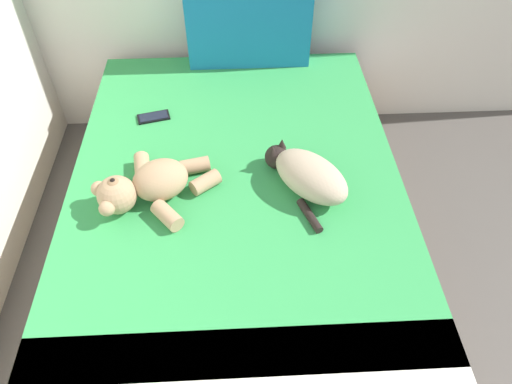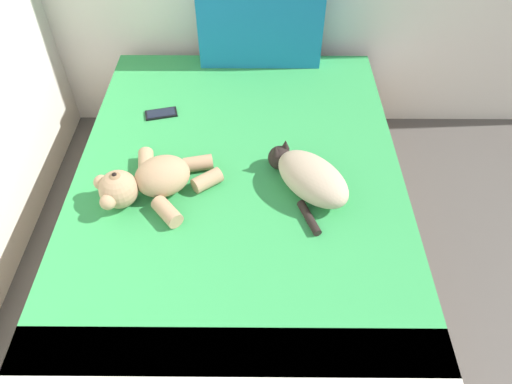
# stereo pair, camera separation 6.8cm
# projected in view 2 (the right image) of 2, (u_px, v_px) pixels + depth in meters

# --- Properties ---
(bed) EXTENTS (1.42, 1.97, 0.51)m
(bed) POSITION_uv_depth(u_px,v_px,m) (240.00, 218.00, 2.13)
(bed) COLOR olive
(bed) RESTS_ON ground_plane
(patterned_cushion) EXTENTS (0.63, 0.14, 0.45)m
(patterned_cushion) POSITION_uv_depth(u_px,v_px,m) (260.00, 22.00, 2.39)
(patterned_cushion) COLOR #1972AD
(patterned_cushion) RESTS_ON bed
(cat) EXTENTS (0.36, 0.43, 0.15)m
(cat) POSITION_uv_depth(u_px,v_px,m) (309.00, 177.00, 1.84)
(cat) COLOR tan
(cat) RESTS_ON bed
(teddy_bear) EXTENTS (0.49, 0.41, 0.16)m
(teddy_bear) POSITION_uv_depth(u_px,v_px,m) (150.00, 181.00, 1.83)
(teddy_bear) COLOR tan
(teddy_bear) RESTS_ON bed
(cell_phone) EXTENTS (0.16, 0.11, 0.01)m
(cell_phone) POSITION_uv_depth(u_px,v_px,m) (161.00, 114.00, 2.23)
(cell_phone) COLOR black
(cell_phone) RESTS_ON bed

